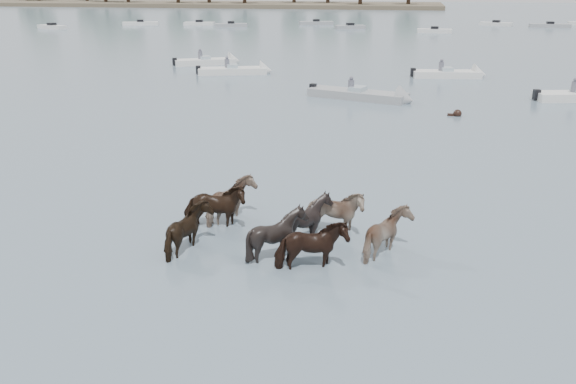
# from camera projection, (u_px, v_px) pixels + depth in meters

# --- Properties ---
(ground) EXTENTS (400.00, 400.00, 0.00)m
(ground) POSITION_uv_depth(u_px,v_px,m) (306.00, 235.00, 16.10)
(ground) COLOR slate
(ground) RESTS_ON ground
(shoreline) EXTENTS (160.00, 30.00, 1.00)m
(shoreline) POSITION_uv_depth(u_px,v_px,m) (156.00, 4.00, 167.29)
(shoreline) COLOR #4C4233
(shoreline) RESTS_ON ground
(pony_herd) EXTENTS (6.49, 4.03, 1.53)m
(pony_herd) POSITION_uv_depth(u_px,v_px,m) (279.00, 225.00, 15.45)
(pony_herd) COLOR black
(pony_herd) RESTS_ON ground
(swimming_pony) EXTENTS (0.72, 0.44, 0.44)m
(swimming_pony) POSITION_uv_depth(u_px,v_px,m) (456.00, 114.00, 30.29)
(swimming_pony) COLOR black
(swimming_pony) RESTS_ON ground
(motorboat_a) EXTENTS (5.78, 3.25, 1.92)m
(motorboat_a) POSITION_uv_depth(u_px,v_px,m) (243.00, 71.00, 44.05)
(motorboat_a) COLOR silver
(motorboat_a) RESTS_ON ground
(motorboat_b) EXTENTS (6.60, 3.47, 1.92)m
(motorboat_b) POSITION_uv_depth(u_px,v_px,m) (370.00, 96.00, 34.33)
(motorboat_b) COLOR gray
(motorboat_b) RESTS_ON ground
(motorboat_c) EXTENTS (5.55, 2.40, 1.92)m
(motorboat_c) POSITION_uv_depth(u_px,v_px,m) (457.00, 74.00, 42.38)
(motorboat_c) COLOR silver
(motorboat_c) RESTS_ON ground
(motorboat_f) EXTENTS (5.60, 4.02, 1.92)m
(motorboat_f) POSITION_uv_depth(u_px,v_px,m) (214.00, 62.00, 49.06)
(motorboat_f) COLOR silver
(motorboat_f) RESTS_ON ground
(distant_flotilla) EXTENTS (102.59, 26.34, 0.93)m
(distant_flotilla) POSITION_uv_depth(u_px,v_px,m) (392.00, 26.00, 87.93)
(distant_flotilla) COLOR silver
(distant_flotilla) RESTS_ON ground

